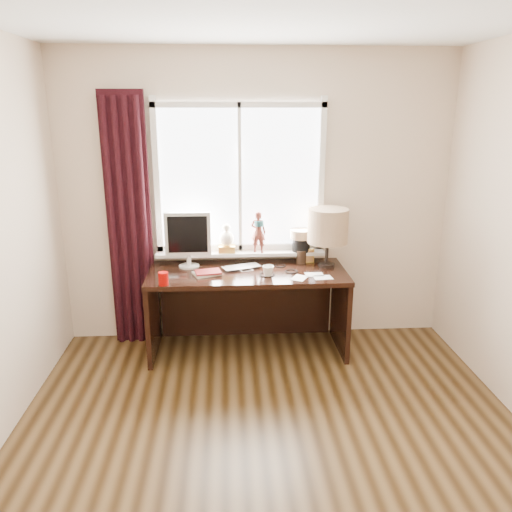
{
  "coord_description": "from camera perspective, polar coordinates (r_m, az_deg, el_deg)",
  "views": [
    {
      "loc": [
        -0.27,
        -2.44,
        2.11
      ],
      "look_at": [
        -0.05,
        1.25,
        1.0
      ],
      "focal_mm": 35.0,
      "sensor_mm": 36.0,
      "label": 1
    }
  ],
  "objects": [
    {
      "name": "floor",
      "position": [
        3.24,
        2.43,
        -23.99
      ],
      "size": [
        3.5,
        4.0,
        0.0
      ],
      "primitive_type": "cube",
      "color": "brown",
      "rests_on": "ground"
    },
    {
      "name": "wall_back",
      "position": [
        4.52,
        0.06,
        6.4
      ],
      "size": [
        3.5,
        0.0,
        2.6
      ],
      "primitive_type": "cube",
      "rotation": [
        1.57,
        0.0,
        0.0
      ],
      "color": "beige",
      "rests_on": "ground"
    },
    {
      "name": "laptop",
      "position": [
        4.35,
        -1.65,
        -1.31
      ],
      "size": [
        0.38,
        0.32,
        0.03
      ],
      "primitive_type": "imported",
      "rotation": [
        0.0,
        0.0,
        0.36
      ],
      "color": "silver",
      "rests_on": "desk"
    },
    {
      "name": "mug",
      "position": [
        4.15,
        1.39,
        -1.7
      ],
      "size": [
        0.13,
        0.13,
        0.1
      ],
      "primitive_type": "imported",
      "rotation": [
        0.0,
        0.0,
        0.66
      ],
      "color": "white",
      "rests_on": "desk"
    },
    {
      "name": "red_cup",
      "position": [
        4.02,
        -10.54,
        -2.56
      ],
      "size": [
        0.08,
        0.08,
        0.1
      ],
      "primitive_type": "cylinder",
      "color": "#920300",
      "rests_on": "desk"
    },
    {
      "name": "window",
      "position": [
        4.46,
        -1.5,
        6.41
      ],
      "size": [
        1.52,
        0.22,
        1.4
      ],
      "color": "white",
      "rests_on": "ground"
    },
    {
      "name": "curtain",
      "position": [
        4.54,
        -14.3,
        3.54
      ],
      "size": [
        0.38,
        0.09,
        2.25
      ],
      "color": "black",
      "rests_on": "floor"
    },
    {
      "name": "desk",
      "position": [
        4.47,
        -1.01,
        -4.32
      ],
      "size": [
        1.7,
        0.7,
        0.75
      ],
      "color": "black",
      "rests_on": "floor"
    },
    {
      "name": "monitor",
      "position": [
        4.37,
        -7.79,
        2.23
      ],
      "size": [
        0.4,
        0.18,
        0.49
      ],
      "color": "beige",
      "rests_on": "desk"
    },
    {
      "name": "notebook_stack",
      "position": [
        4.22,
        -5.59,
        -1.92
      ],
      "size": [
        0.26,
        0.23,
        0.03
      ],
      "color": "beige",
      "rests_on": "desk"
    },
    {
      "name": "brush_holder",
      "position": [
        4.52,
        5.19,
        -0.07
      ],
      "size": [
        0.09,
        0.09,
        0.25
      ],
      "color": "black",
      "rests_on": "desk"
    },
    {
      "name": "icon_frame",
      "position": [
        4.53,
        6.04,
        0.01
      ],
      "size": [
        0.1,
        0.03,
        0.13
      ],
      "color": "gold",
      "rests_on": "desk"
    },
    {
      "name": "table_lamp",
      "position": [
        4.37,
        8.21,
        3.34
      ],
      "size": [
        0.35,
        0.35,
        0.52
      ],
      "color": "black",
      "rests_on": "desk"
    },
    {
      "name": "loose_papers",
      "position": [
        4.18,
        6.44,
        -2.36
      ],
      "size": [
        0.36,
        0.23,
        0.0
      ],
      "color": "white",
      "rests_on": "desk"
    },
    {
      "name": "desk_cables",
      "position": [
        4.28,
        2.54,
        -1.76
      ],
      "size": [
        0.35,
        0.36,
        0.01
      ],
      "color": "black",
      "rests_on": "desk"
    }
  ]
}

